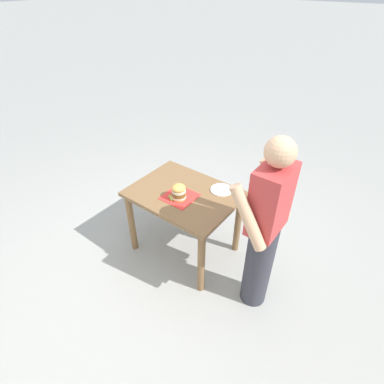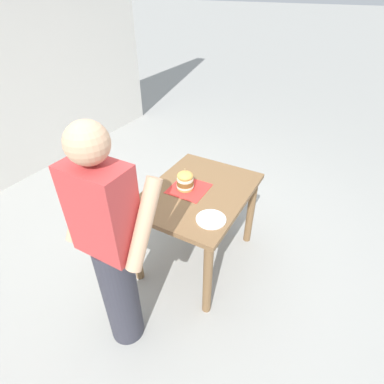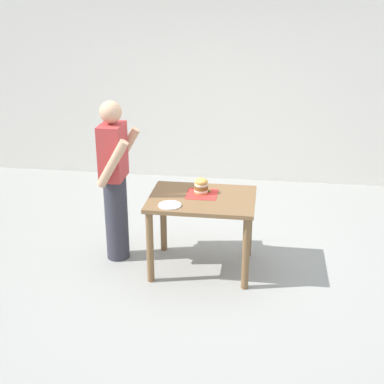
{
  "view_description": "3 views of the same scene",
  "coord_description": "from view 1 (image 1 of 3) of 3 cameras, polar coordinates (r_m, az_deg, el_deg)",
  "views": [
    {
      "loc": [
        1.86,
        1.5,
        2.53
      ],
      "look_at": [
        0.0,
        0.1,
        0.83
      ],
      "focal_mm": 28.0,
      "sensor_mm": 36.0,
      "label": 1
    },
    {
      "loc": [
        -0.94,
        1.78,
        2.2
      ],
      "look_at": [
        0.0,
        0.1,
        0.83
      ],
      "focal_mm": 28.0,
      "sensor_mm": 36.0,
      "label": 2
    },
    {
      "loc": [
        -4.82,
        -0.6,
        2.76
      ],
      "look_at": [
        0.0,
        0.1,
        0.83
      ],
      "focal_mm": 50.0,
      "sensor_mm": 36.0,
      "label": 3
    }
  ],
  "objects": [
    {
      "name": "ground_plane",
      "position": [
        3.48,
        -1.34,
        -10.56
      ],
      "size": [
        80.0,
        80.0,
        0.0
      ],
      "primitive_type": "plane",
      "color": "#9E9E99"
    },
    {
      "name": "patio_table",
      "position": [
        3.04,
        -1.5,
        -2.22
      ],
      "size": [
        0.79,
        1.04,
        0.78
      ],
      "color": "brown",
      "rests_on": "ground"
    },
    {
      "name": "serving_paper",
      "position": [
        2.9,
        -2.35,
        -0.88
      ],
      "size": [
        0.31,
        0.31,
        0.0
      ],
      "primitive_type": "cube",
      "rotation": [
        0.0,
        0.0,
        0.01
      ],
      "color": "red",
      "rests_on": "patio_table"
    },
    {
      "name": "sandwich",
      "position": [
        2.83,
        -2.55,
        0.05
      ],
      "size": [
        0.14,
        0.14,
        0.19
      ],
      "color": "gold",
      "rests_on": "serving_paper"
    },
    {
      "name": "pickle_spear",
      "position": [
        2.87,
        -4.07,
        -1.13
      ],
      "size": [
        0.06,
        0.08,
        0.02
      ],
      "primitive_type": "cylinder",
      "rotation": [
        0.0,
        1.57,
        1.02
      ],
      "color": "#8EA83D",
      "rests_on": "serving_paper"
    },
    {
      "name": "side_plate_with_forks",
      "position": [
        3.0,
        5.63,
        0.43
      ],
      "size": [
        0.22,
        0.22,
        0.02
      ],
      "color": "white",
      "rests_on": "patio_table"
    },
    {
      "name": "diner_across_table",
      "position": [
        2.48,
        13.69,
        -6.83
      ],
      "size": [
        0.55,
        0.35,
        1.69
      ],
      "color": "#33333D",
      "rests_on": "ground"
    }
  ]
}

